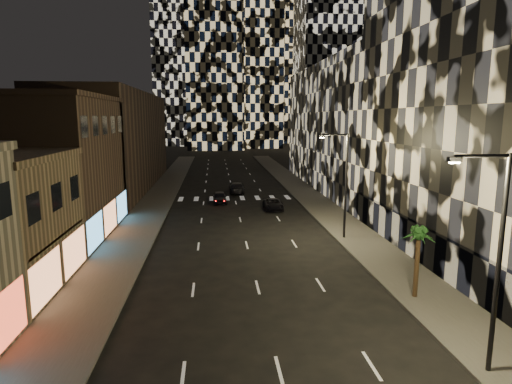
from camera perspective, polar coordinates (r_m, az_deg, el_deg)
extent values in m
cube|color=#47443F|center=(56.63, -13.02, -0.91)|extent=(4.00, 120.00, 0.15)
cube|color=#47443F|center=(57.53, 7.14, -0.56)|extent=(4.00, 120.00, 0.15)
cube|color=#4C4C47|center=(56.40, -10.91, -0.88)|extent=(0.20, 120.00, 0.15)
cube|color=#4C4C47|center=(57.11, 5.08, -0.60)|extent=(0.20, 120.00, 0.15)
cube|color=#483629|center=(41.52, -25.92, 2.74)|extent=(10.00, 15.00, 12.00)
cube|color=#483629|center=(66.84, -18.16, 6.46)|extent=(10.00, 40.00, 14.00)
cube|color=#383838|center=(34.38, 20.38, -5.85)|extent=(0.60, 25.00, 3.00)
cube|color=#232326|center=(66.15, 14.53, 8.34)|extent=(16.00, 40.00, 18.00)
cylinder|color=black|center=(19.71, 29.62, -8.62)|extent=(0.20, 0.20, 9.00)
cylinder|color=black|center=(18.26, 27.97, 4.27)|extent=(2.20, 0.14, 0.14)
cube|color=black|center=(17.68, 24.96, 3.97)|extent=(0.50, 0.25, 0.18)
cube|color=#FFEAB2|center=(17.70, 24.93, 3.58)|extent=(0.35, 0.18, 0.06)
cylinder|color=black|center=(37.35, 11.89, 0.74)|extent=(0.20, 0.20, 9.00)
cylinder|color=black|center=(36.61, 10.48, 7.53)|extent=(2.20, 0.14, 0.14)
cube|color=black|center=(36.32, 8.79, 7.37)|extent=(0.50, 0.25, 0.18)
cube|color=#FFEAB2|center=(36.33, 8.78, 7.18)|extent=(0.35, 0.18, 0.06)
imported|color=black|center=(53.14, -4.86, -0.72)|extent=(1.71, 4.09, 1.38)
imported|color=black|center=(60.08, -2.58, 0.59)|extent=(2.18, 5.14, 1.48)
imported|color=black|center=(49.10, 2.31, -1.66)|extent=(2.08, 4.45, 1.23)
cylinder|color=#47331E|center=(26.78, 20.63, -9.28)|extent=(0.27, 0.27, 3.62)
sphere|color=#184217|center=(26.22, 20.89, -5.18)|extent=(0.79, 0.79, 0.79)
cone|color=#184217|center=(26.39, 21.39, -5.25)|extent=(1.60, 0.55, 0.96)
cone|color=#184217|center=(26.50, 20.92, -5.15)|extent=(1.06, 1.52, 0.96)
cone|color=#184217|center=(26.41, 20.43, -5.17)|extent=(0.87, 1.58, 0.96)
cone|color=#184217|center=(26.18, 20.27, -5.29)|extent=(1.59, 0.77, 0.96)
cone|color=#184217|center=(25.99, 20.57, -5.42)|extent=(1.48, 1.14, 0.96)
cone|color=#184217|center=(25.98, 21.11, -5.46)|extent=(0.44, 1.59, 0.96)
cone|color=#184217|center=(26.16, 21.48, -5.38)|extent=(1.37, 1.30, 0.96)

